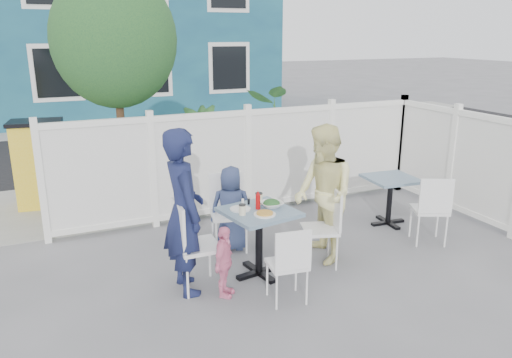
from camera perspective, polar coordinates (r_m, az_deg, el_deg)
name	(u,v)px	position (r m, az deg, el deg)	size (l,w,h in m)	color
ground	(322,280)	(5.81, 7.60, -11.39)	(80.00, 80.00, 0.00)	slate
near_sidewalk	(213,188)	(9.02, -4.98, -1.03)	(24.00, 2.60, 0.01)	gray
street	(163,147)	(12.46, -10.55, 3.65)	(24.00, 5.00, 0.01)	black
far_sidewalk	(138,126)	(15.44, -13.29, 5.93)	(24.00, 1.60, 0.01)	gray
building	(98,23)	(18.49, -17.61, 16.63)	(11.00, 6.00, 6.00)	navy
fence_back	(248,163)	(7.58, -0.94, 1.78)	(5.86, 0.08, 1.60)	white
fence_right	(484,172)	(7.83, 24.59, 0.74)	(0.08, 3.66, 1.60)	white
tree	(115,40)	(7.74, -15.86, 15.04)	(1.80, 1.62, 3.59)	#382316
utility_cabinet	(40,166)	(8.60, -23.44, 1.37)	(0.72, 0.51, 1.33)	yellow
potted_shrub_a	(201,156)	(8.04, -6.34, 2.57)	(0.88, 0.88, 1.58)	#194123
potted_shrub_b	(297,143)	(8.57, 4.66, 4.17)	(1.60, 1.39, 1.78)	#194123
main_table	(259,225)	(5.65, 0.35, -5.28)	(0.86, 0.86, 0.78)	slate
spare_table	(390,188)	(7.42, 15.11, -1.01)	(0.72, 0.72, 0.71)	slate
chair_left	(190,239)	(5.39, -7.52, -6.84)	(0.45, 0.46, 1.00)	white
chair_right	(327,222)	(5.98, 8.07, -4.91)	(0.52, 0.53, 0.93)	white
chair_back	(228,205)	(6.41, -3.24, -3.04)	(0.52, 0.51, 0.97)	white
chair_near	(290,260)	(5.11, 3.86, -9.24)	(0.42, 0.41, 0.84)	white
chair_spare	(432,205)	(6.86, 19.49, -2.87)	(0.56, 0.55, 0.93)	white
man	(184,212)	(5.28, -8.26, -3.74)	(0.65, 0.43, 1.79)	#171D43
woman	(323,194)	(6.01, 7.71, -1.76)	(0.81, 0.63, 1.68)	#F6EA5C
boy	(231,209)	(6.34, -2.85, -3.40)	(0.54, 0.35, 1.10)	navy
toddler	(224,262)	(5.29, -3.66, -9.44)	(0.46, 0.19, 0.78)	pink
plate_main	(265,214)	(5.45, 1.01, -4.06)	(0.24, 0.24, 0.02)	white
plate_side	(240,209)	(5.61, -1.82, -3.43)	(0.23, 0.23, 0.02)	white
salad_bowl	(272,204)	(5.68, 1.79, -2.93)	(0.25, 0.25, 0.06)	white
coffee_cup_a	(242,210)	(5.44, -1.57, -3.57)	(0.07, 0.07, 0.11)	beige
coffee_cup_b	(259,199)	(5.77, 0.34, -2.30)	(0.08, 0.08, 0.12)	beige
ketchup_bottle	(258,202)	(5.60, 0.23, -2.62)	(0.05, 0.05, 0.17)	#AB080A
salt_shaker	(243,202)	(5.76, -1.51, -2.62)	(0.03, 0.03, 0.07)	white
pepper_shaker	(249,201)	(5.77, -0.84, -2.59)	(0.03, 0.03, 0.07)	black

